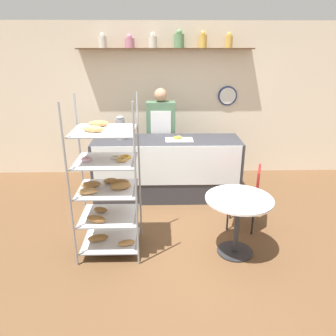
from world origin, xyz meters
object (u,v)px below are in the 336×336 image
at_px(coffee_carafe, 121,128).
at_px(donut_tray_counter, 180,139).
at_px(cafe_table, 238,212).
at_px(cafe_chair, 250,192).
at_px(person_worker, 161,134).
at_px(pastry_rack, 107,188).

distance_m(coffee_carafe, donut_tray_counter, 0.93).
distance_m(cafe_table, cafe_chair, 0.64).
bearing_deg(cafe_table, cafe_chair, 63.50).
bearing_deg(coffee_carafe, person_worker, 37.36).
xyz_separation_m(cafe_table, donut_tray_counter, (-0.58, 1.55, 0.42)).
distance_m(cafe_table, coffee_carafe, 2.27).
height_order(person_worker, donut_tray_counter, person_worker).
bearing_deg(donut_tray_counter, cafe_table, -69.44).
relative_size(person_worker, cafe_chair, 1.93).
distance_m(pastry_rack, cafe_chair, 1.86).
bearing_deg(person_worker, donut_tray_counter, -61.57).
relative_size(pastry_rack, person_worker, 1.10).
distance_m(person_worker, coffee_carafe, 0.81).
relative_size(person_worker, donut_tray_counter, 3.97).
bearing_deg(cafe_table, pastry_rack, 176.65).
height_order(cafe_chair, donut_tray_counter, donut_tray_counter).
bearing_deg(cafe_table, coffee_carafe, 132.71).
bearing_deg(cafe_table, person_worker, 112.68).
bearing_deg(coffee_carafe, cafe_table, -47.29).
xyz_separation_m(pastry_rack, donut_tray_counter, (0.91, 1.46, 0.15)).
relative_size(cafe_chair, donut_tray_counter, 2.06).
distance_m(pastry_rack, donut_tray_counter, 1.73).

